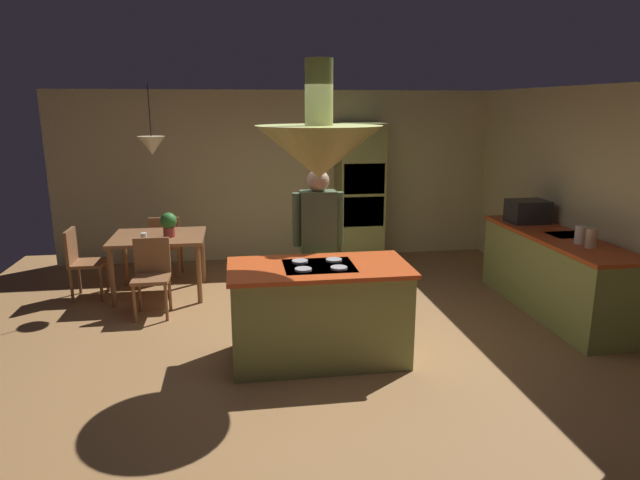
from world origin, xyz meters
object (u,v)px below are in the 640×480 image
(oven_tower, at_px, (360,194))
(canister_sugar, at_px, (581,235))
(chair_facing_island, at_px, (152,271))
(cup_on_table, at_px, (144,237))
(chair_at_corner, at_px, (81,258))
(dining_table, at_px, (159,243))
(canister_flour, at_px, (591,238))
(microwave_on_counter, at_px, (528,211))
(kitchen_island, at_px, (319,312))
(person_at_island, at_px, (318,240))
(chair_by_back_wall, at_px, (166,242))
(potted_plant_on_table, at_px, (169,223))

(oven_tower, bearing_deg, canister_sugar, -58.53)
(chair_facing_island, distance_m, cup_on_table, 0.56)
(chair_at_corner, bearing_deg, dining_table, -90.00)
(canister_flour, bearing_deg, dining_table, 157.51)
(chair_facing_island, relative_size, canister_sugar, 4.60)
(canister_flour, relative_size, microwave_on_counter, 0.44)
(kitchen_island, bearing_deg, chair_at_corner, 141.47)
(oven_tower, bearing_deg, canister_flour, -60.07)
(kitchen_island, distance_m, person_at_island, 0.88)
(cup_on_table, relative_size, canister_flour, 0.45)
(chair_facing_island, relative_size, chair_by_back_wall, 1.00)
(oven_tower, relative_size, chair_facing_island, 2.39)
(microwave_on_counter, bearing_deg, cup_on_table, 175.44)
(chair_by_back_wall, distance_m, chair_at_corner, 1.16)
(cup_on_table, distance_m, canister_sugar, 4.90)
(oven_tower, height_order, chair_at_corner, oven_tower)
(person_at_island, xyz_separation_m, chair_by_back_wall, (-1.79, 2.09, -0.48))
(chair_at_corner, relative_size, microwave_on_counter, 1.89)
(chair_facing_island, xyz_separation_m, canister_flour, (4.54, -1.19, 0.51))
(chair_at_corner, bearing_deg, chair_facing_island, -126.18)
(person_at_island, bearing_deg, chair_at_corner, 152.80)
(chair_by_back_wall, relative_size, canister_sugar, 4.60)
(oven_tower, bearing_deg, chair_facing_island, -146.86)
(person_at_island, distance_m, microwave_on_counter, 2.86)
(chair_facing_island, xyz_separation_m, cup_on_table, (-0.13, 0.45, 0.30))
(dining_table, distance_m, microwave_on_counter, 4.60)
(kitchen_island, relative_size, chair_facing_island, 1.90)
(kitchen_island, bearing_deg, canister_sugar, 8.03)
(chair_facing_island, xyz_separation_m, chair_by_back_wall, (0.00, 1.37, 0.00))
(person_at_island, xyz_separation_m, chair_facing_island, (-1.79, 0.72, -0.48))
(dining_table, relative_size, chair_by_back_wall, 1.28)
(chair_at_corner, relative_size, cup_on_table, 9.67)
(chair_facing_island, bearing_deg, chair_by_back_wall, 90.00)
(person_at_island, relative_size, potted_plant_on_table, 5.68)
(kitchen_island, xyz_separation_m, potted_plant_on_table, (-1.55, 2.01, 0.47))
(chair_facing_island, distance_m, canister_flour, 4.72)
(dining_table, height_order, microwave_on_counter, microwave_on_counter)
(chair_by_back_wall, height_order, chair_at_corner, same)
(oven_tower, height_order, potted_plant_on_table, oven_tower)
(dining_table, relative_size, canister_flour, 5.54)
(oven_tower, height_order, canister_flour, oven_tower)
(canister_flour, relative_size, canister_sugar, 1.07)
(person_at_island, xyz_separation_m, canister_flour, (2.75, -0.48, 0.03))
(chair_at_corner, xyz_separation_m, cup_on_table, (0.80, -0.23, 0.30))
(dining_table, bearing_deg, microwave_on_counter, -7.59)
(person_at_island, height_order, chair_facing_island, person_at_island)
(dining_table, distance_m, chair_by_back_wall, 0.70)
(oven_tower, bearing_deg, chair_at_corner, -162.99)
(person_at_island, relative_size, chair_at_corner, 1.96)
(kitchen_island, bearing_deg, dining_table, 128.99)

